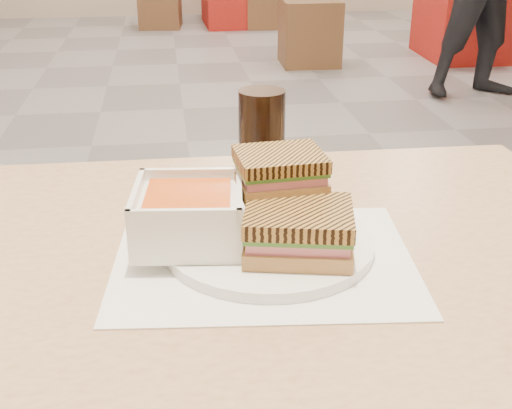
{
  "coord_description": "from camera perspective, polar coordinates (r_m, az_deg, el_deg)",
  "views": [
    {
      "loc": [
        -0.09,
        -2.73,
        1.16
      ],
      "look_at": [
        0.01,
        -2.0,
        0.82
      ],
      "focal_mm": 46.43,
      "sensor_mm": 36.0,
      "label": 1
    }
  ],
  "objects": [
    {
      "name": "panini_lower",
      "position": [
        0.8,
        3.67,
        -2.22
      ],
      "size": [
        0.15,
        0.13,
        0.06
      ],
      "color": "#AE7643",
      "rests_on": "plate"
    },
    {
      "name": "soup_bowl",
      "position": [
        0.83,
        -5.81,
        -1.06
      ],
      "size": [
        0.15,
        0.15,
        0.07
      ],
      "color": "white",
      "rests_on": "plate"
    },
    {
      "name": "main_table",
      "position": [
        0.91,
        -6.34,
        -10.56
      ],
      "size": [
        1.21,
        0.72,
        0.75
      ],
      "color": "tan",
      "rests_on": "ground"
    },
    {
      "name": "bg_chair_2l",
      "position": [
        7.01,
        -8.28,
        16.68
      ],
      "size": [
        0.45,
        0.45,
        0.45
      ],
      "color": "brown",
      "rests_on": "ground"
    },
    {
      "name": "cola_glass",
      "position": [
        1.02,
        0.49,
        5.66
      ],
      "size": [
        0.07,
        0.07,
        0.15
      ],
      "color": "black",
      "rests_on": "main_table"
    },
    {
      "name": "plate",
      "position": [
        0.85,
        1.1,
        -3.32
      ],
      "size": [
        0.27,
        0.27,
        0.01
      ],
      "color": "white",
      "rests_on": "tray_liner"
    },
    {
      "name": "panini_upper",
      "position": [
        0.86,
        2.07,
        2.92
      ],
      "size": [
        0.12,
        0.1,
        0.05
      ],
      "color": "#AE7643",
      "rests_on": "panini_lower"
    },
    {
      "name": "bg_table_1",
      "position": [
        5.81,
        18.29,
        15.3
      ],
      "size": [
        0.79,
        0.79,
        0.68
      ],
      "color": "maroon",
      "rests_on": "ground"
    },
    {
      "name": "bg_chair_1l",
      "position": [
        5.3,
        4.64,
        14.56
      ],
      "size": [
        0.45,
        0.45,
        0.49
      ],
      "color": "brown",
      "rests_on": "ground"
    },
    {
      "name": "bg_chair_2r",
      "position": [
        6.95,
        0.74,
        16.7
      ],
      "size": [
        0.39,
        0.39,
        0.42
      ],
      "color": "brown",
      "rests_on": "ground"
    },
    {
      "name": "tray_liner",
      "position": [
        0.83,
        0.66,
        -4.72
      ],
      "size": [
        0.4,
        0.32,
        0.0
      ],
      "color": "white",
      "rests_on": "main_table"
    },
    {
      "name": "bg_chair_1r",
      "position": [
        6.36,
        18.68,
        14.97
      ],
      "size": [
        0.52,
        0.52,
        0.47
      ],
      "color": "brown",
      "rests_on": "ground"
    }
  ]
}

